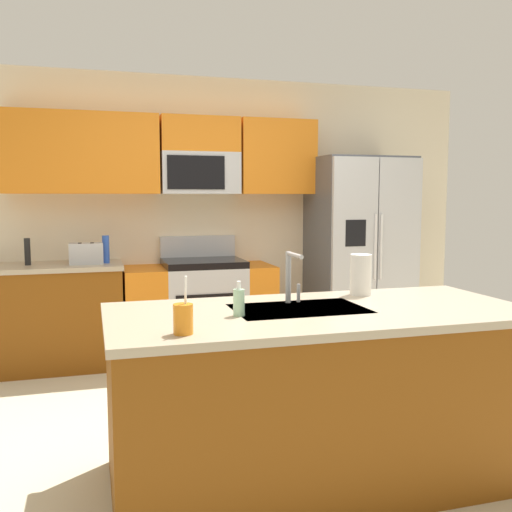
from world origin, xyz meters
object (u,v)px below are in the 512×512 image
object	(u,v)px
toaster	(86,253)
drink_cup_orange	(183,319)
bottle_blue	(106,249)
paper_towel_roll	(361,275)
sink_faucet	(291,273)
soap_dispenser	(239,302)
range_oven	(200,309)
refrigerator	(359,253)
pepper_mill	(27,252)

from	to	relation	value
toaster	drink_cup_orange	xyz separation A→B (m)	(0.41, -2.71, -0.02)
bottle_blue	paper_towel_roll	size ratio (longest dim) A/B	1.00
sink_faucet	soap_dispenser	distance (m)	0.43
range_oven	soap_dispenser	bearing A→B (deg)	-96.07
toaster	sink_faucet	xyz separation A→B (m)	(1.07, -2.19, 0.08)
toaster	sink_faucet	size ratio (longest dim) A/B	0.99
bottle_blue	soap_dispenser	size ratio (longest dim) A/B	1.41
paper_towel_roll	toaster	bearing A→B (deg)	127.16
sink_faucet	range_oven	bearing A→B (deg)	92.22
range_oven	soap_dispenser	xyz separation A→B (m)	(-0.26, -2.48, 0.53)
sink_faucet	refrigerator	bearing A→B (deg)	55.57
refrigerator	drink_cup_orange	distance (m)	3.45
toaster	pepper_mill	xyz separation A→B (m)	(-0.47, 0.05, 0.02)
range_oven	toaster	distance (m)	1.13
paper_towel_roll	refrigerator	bearing A→B (deg)	63.69
toaster	sink_faucet	bearing A→B (deg)	-63.90
toaster	bottle_blue	distance (m)	0.17
soap_dispenser	bottle_blue	bearing A→B (deg)	102.87
pepper_mill	paper_towel_roll	world-z (taller)	paper_towel_roll
refrigerator	bottle_blue	xyz separation A→B (m)	(-2.40, 0.04, 0.09)
range_oven	toaster	bearing A→B (deg)	-176.96
pepper_mill	sink_faucet	xyz separation A→B (m)	(1.55, -2.24, 0.05)
pepper_mill	sink_faucet	distance (m)	2.73
drink_cup_orange	soap_dispenser	size ratio (longest dim) A/B	1.46
soap_dispenser	range_oven	bearing A→B (deg)	83.93
bottle_blue	paper_towel_roll	xyz separation A→B (m)	(1.39, -2.08, 0.00)
range_oven	sink_faucet	world-z (taller)	sink_faucet
refrigerator	toaster	xyz separation A→B (m)	(-2.56, 0.02, 0.07)
soap_dispenser	refrigerator	bearing A→B (deg)	52.56
refrigerator	drink_cup_orange	world-z (taller)	refrigerator
bottle_blue	sink_faucet	size ratio (longest dim) A/B	0.85
sink_faucet	drink_cup_orange	bearing A→B (deg)	-141.98
range_oven	drink_cup_orange	distance (m)	2.87
range_oven	refrigerator	xyz separation A→B (m)	(1.58, -0.07, 0.48)
range_oven	soap_dispenser	size ratio (longest dim) A/B	8.00
range_oven	soap_dispenser	distance (m)	2.54
refrigerator	soap_dispenser	xyz separation A→B (m)	(-1.84, -2.40, 0.04)
range_oven	paper_towel_roll	xyz separation A→B (m)	(0.57, -2.11, 0.58)
range_oven	paper_towel_roll	distance (m)	2.26
bottle_blue	toaster	bearing A→B (deg)	-171.27
range_oven	drink_cup_orange	world-z (taller)	drink_cup_orange
pepper_mill	drink_cup_orange	world-z (taller)	drink_cup_orange
bottle_blue	range_oven	bearing A→B (deg)	1.90
toaster	paper_towel_roll	world-z (taller)	paper_towel_roll
bottle_blue	drink_cup_orange	size ratio (longest dim) A/B	0.96
refrigerator	bottle_blue	bearing A→B (deg)	178.93
pepper_mill	paper_towel_roll	bearing A→B (deg)	-46.01
range_oven	paper_towel_roll	size ratio (longest dim) A/B	5.67
range_oven	pepper_mill	size ratio (longest dim) A/B	5.98
pepper_mill	soap_dispenser	world-z (taller)	pepper_mill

